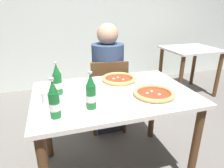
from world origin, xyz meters
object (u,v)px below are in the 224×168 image
pizza_marinara_far (154,94)px  beer_bottle_right (91,93)px  napkin_with_cutlery (98,94)px  dining_table_main (114,106)px  beer_bottle_left (57,81)px  diner_seated (108,82)px  paper_cup (47,98)px  chair_behind_table (108,92)px  pizza_margherita_near (119,79)px  beer_bottle_center (54,101)px  dining_table_background (190,58)px

pizza_marinara_far → beer_bottle_right: beer_bottle_right is taller
beer_bottle_right → napkin_with_cutlery: size_ratio=1.12×
dining_table_main → napkin_with_cutlery: bearing=177.0°
beer_bottle_left → napkin_with_cutlery: size_ratio=1.12×
dining_table_main → diner_seated: size_ratio=0.99×
dining_table_main → pizza_marinara_far: 0.33m
beer_bottle_right → paper_cup: 0.31m
chair_behind_table → beer_bottle_left: size_ratio=3.44×
diner_seated → beer_bottle_left: size_ratio=4.89×
dining_table_main → beer_bottle_left: 0.47m
dining_table_main → paper_cup: paper_cup is taller
diner_seated → napkin_with_cutlery: (-0.26, -0.65, 0.17)m
chair_behind_table → pizza_marinara_far: chair_behind_table is taller
diner_seated → paper_cup: 0.98m
dining_table_main → napkin_with_cutlery: (-0.12, 0.01, 0.12)m
pizza_margherita_near → beer_bottle_right: 0.53m
pizza_margherita_near → beer_bottle_left: 0.54m
napkin_with_cutlery → chair_behind_table: bearing=67.6°
beer_bottle_left → napkin_with_cutlery: bearing=-16.8°
dining_table_main → napkin_with_cutlery: 0.17m
dining_table_main → beer_bottle_center: bearing=-150.9°
beer_bottle_right → beer_bottle_center: bearing=-167.9°
dining_table_main → paper_cup: (-0.48, -0.06, 0.16)m
napkin_with_cutlery → paper_cup: paper_cup is taller
pizza_marinara_far → napkin_with_cutlery: size_ratio=1.50×
diner_seated → pizza_marinara_far: diner_seated is taller
dining_table_background → paper_cup: bearing=-148.2°
pizza_margherita_near → beer_bottle_left: size_ratio=1.32×
dining_table_main → beer_bottle_center: size_ratio=4.86×
beer_bottle_right → napkin_with_cutlery: bearing=65.1°
dining_table_main → beer_bottle_left: beer_bottle_left is taller
pizza_margherita_near → paper_cup: (-0.60, -0.27, 0.03)m
dining_table_background → pizza_marinara_far: 2.03m
dining_table_main → pizza_marinara_far: pizza_marinara_far is taller
pizza_marinara_far → paper_cup: (-0.74, 0.09, 0.03)m
pizza_marinara_far → beer_bottle_left: 0.71m
dining_table_background → pizza_margherita_near: 1.91m
pizza_marinara_far → beer_bottle_center: 0.70m
paper_cup → beer_bottle_right: bearing=-25.9°
pizza_margherita_near → diner_seated: bearing=86.4°
dining_table_background → beer_bottle_right: size_ratio=3.24×
beer_bottle_right → dining_table_main: bearing=42.5°
chair_behind_table → pizza_marinara_far: (0.12, -0.77, 0.29)m
napkin_with_cutlery → pizza_margherita_near: bearing=41.3°
dining_table_background → napkin_with_cutlery: (-1.80, -1.27, 0.16)m
beer_bottle_center → napkin_with_cutlery: beer_bottle_center is taller
beer_bottle_center → beer_bottle_right: same height
paper_cup → beer_bottle_left: bearing=63.4°
beer_bottle_center → paper_cup: 0.19m
dining_table_background → beer_bottle_left: beer_bottle_left is taller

